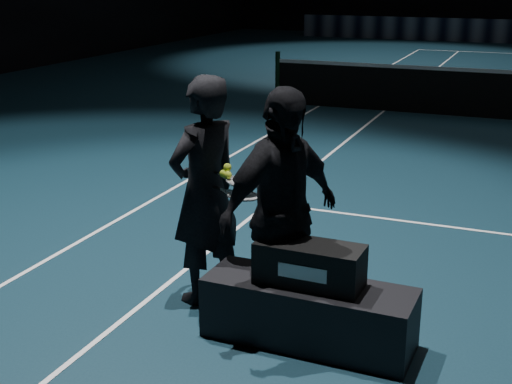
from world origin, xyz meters
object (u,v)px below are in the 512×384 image
racket_bag (310,264)px  racket_upper (242,182)px  player_a (205,191)px  tennis_balls (226,172)px  racket_lower (243,196)px  player_b (281,214)px  player_bench (308,313)px

racket_bag → racket_upper: racket_upper is taller
player_a → racket_bag: bearing=92.1°
racket_bag → racket_upper: bearing=157.6°
player_a → tennis_balls: (0.24, -0.09, 0.21)m
racket_upper → tennis_balls: size_ratio=5.67×
racket_lower → tennis_balls: 0.25m
racket_bag → racket_upper: size_ratio=1.18×
racket_bag → tennis_balls: size_ratio=6.69×
racket_bag → racket_lower: (-0.64, 0.24, 0.39)m
racket_bag → player_b: player_b is taller
player_bench → player_b: (-0.27, 0.10, 0.73)m
player_bench → tennis_balls: 1.29m
racket_bag → player_a: (-1.06, 0.40, 0.33)m
player_bench → player_a: (-1.06, 0.40, 0.73)m
racket_bag → player_bench: bearing=0.0°
racket_lower → player_a: bearing=180.0°
racket_bag → racket_upper: (-0.67, 0.30, 0.48)m
player_a → player_b: same height
player_bench → player_b: bearing=161.8°
tennis_balls → racket_bag: bearing=-21.0°
player_bench → player_a: size_ratio=0.82×
racket_bag → racket_lower: bearing=160.8°
racket_lower → racket_upper: 0.11m
player_bench → player_b: player_b is taller
player_a → player_b: bearing=91.7°
racket_bag → racket_lower: 0.79m
racket_lower → racket_upper: size_ratio=1.00×
tennis_balls → player_b: bearing=-21.7°
player_a → player_b: 0.85m
player_b → racket_bag: bearing=-82.5°
player_b → player_a: bearing=95.8°
racket_upper → tennis_balls: tennis_balls is taller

